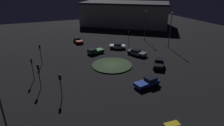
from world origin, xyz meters
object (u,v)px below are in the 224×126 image
object	(u,v)px
car_black	(159,64)
traffic_light_northeast	(129,36)
car_green	(95,51)
traffic_light_west_near	(39,71)
streetlamp_east	(171,26)
streetlamp_northeast	(146,21)
car_grey	(137,52)
traffic_light_west	(32,64)
traffic_light_southwest	(60,81)
car_red	(78,40)
car_blue	(148,82)
car_white	(118,46)
traffic_light_northwest	(40,50)
store_building	(125,14)
streetlamp_southwest	(2,108)

from	to	relation	value
car_black	traffic_light_northeast	world-z (taller)	traffic_light_northeast
car_green	car_black	xyz separation A→B (m)	(9.61, -12.81, 0.09)
traffic_light_west_near	traffic_light_northeast	distance (m)	28.04
streetlamp_east	streetlamp_northeast	distance (m)	8.93
car_grey	traffic_light_west	distance (m)	23.58
traffic_light_southwest	streetlamp_northeast	size ratio (longest dim) A/B	0.43
car_red	car_blue	world-z (taller)	car_blue
traffic_light_west	streetlamp_east	world-z (taller)	streetlamp_east
traffic_light_west_near	streetlamp_east	distance (m)	34.17
car_green	car_blue	world-z (taller)	car_blue
car_white	traffic_light_west	distance (m)	23.43
car_black	traffic_light_northwest	distance (m)	24.67
car_blue	store_building	xyz separation A→B (m)	(18.76, 47.51, 3.88)
car_black	streetlamp_east	xyz separation A→B (m)	(9.91, 9.71, 4.97)
store_building	car_grey	bearing A→B (deg)	105.41
streetlamp_southwest	traffic_light_southwest	bearing A→B (deg)	57.26
traffic_light_west	streetlamp_northeast	distance (m)	34.85
car_green	traffic_light_northwest	xyz separation A→B (m)	(-12.43, -1.96, 2.35)
streetlamp_east	car_green	bearing A→B (deg)	170.99
car_blue	traffic_light_northwest	xyz separation A→B (m)	(-15.79, 16.64, 2.31)
traffic_light_west	car_green	bearing A→B (deg)	30.23
car_white	traffic_light_northeast	world-z (taller)	traffic_light_northeast
car_white	car_blue	bearing A→B (deg)	-71.49
traffic_light_northeast	car_grey	bearing A→B (deg)	29.08
car_white	car_black	size ratio (longest dim) A/B	1.05
car_black	streetlamp_east	world-z (taller)	streetlamp_east
traffic_light_southwest	traffic_light_northeast	xyz separation A→B (m)	(20.85, 19.07, 0.24)
car_red	store_building	size ratio (longest dim) A/B	0.11
car_green	streetlamp_northeast	world-z (taller)	streetlamp_northeast
car_green	traffic_light_northeast	world-z (taller)	traffic_light_northeast
car_blue	streetlamp_northeast	xyz separation A→B (m)	(14.00, 24.18, 5.03)
car_grey	traffic_light_west	bearing A→B (deg)	-105.68
streetlamp_southwest	car_blue	bearing A→B (deg)	20.13
traffic_light_west_near	streetlamp_southwest	world-z (taller)	streetlamp_southwest
car_black	store_building	distance (m)	43.72
traffic_light_southwest	traffic_light_northwest	world-z (taller)	traffic_light_northwest
traffic_light_southwest	streetlamp_northeast	distance (m)	35.63
car_white	traffic_light_northwest	distance (m)	19.55
car_black	traffic_light_west	xyz separation A→B (m)	(-23.78, 3.83, 2.15)
car_red	traffic_light_southwest	world-z (taller)	traffic_light_southwest
streetlamp_southwest	store_building	bearing A→B (deg)	54.85
car_white	traffic_light_northeast	bearing A→B (deg)	44.46
car_red	car_black	bearing A→B (deg)	21.30
car_black	streetlamp_northeast	distance (m)	20.57
car_green	traffic_light_northwest	size ratio (longest dim) A/B	0.99
car_red	traffic_light_northwest	xyz separation A→B (m)	(-10.66, -12.73, 2.32)
car_white	car_black	bearing A→B (deg)	-50.50
car_grey	traffic_light_southwest	bearing A→B (deg)	-84.78
car_white	traffic_light_southwest	size ratio (longest dim) A/B	1.18
car_blue	traffic_light_northeast	distance (m)	22.43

